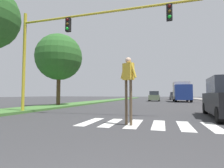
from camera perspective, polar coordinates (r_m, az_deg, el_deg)
The scene contains 9 objects.
ground_plane at distance 30.77m, azimuth 14.93°, elevation -5.41°, with size 140.00×140.00×0.00m, color #38383A.
crosswalk at distance 6.88m, azimuth 11.02°, elevation -12.61°, with size 4.95×2.20×0.01m.
median_strip at distance 30.22m, azimuth -1.90°, elevation -5.42°, with size 2.88×64.00×0.15m, color #477A38.
tree_mid at distance 17.86m, azimuth -16.77°, elevation 8.29°, with size 4.42×4.42×6.77m.
traffic_light_gantry at distance 10.67m, azimuth -13.83°, elevation 14.66°, with size 10.11×0.30×6.00m.
pedestrian_performer at distance 6.52m, azimuth 5.31°, elevation 1.44°, with size 0.69×0.45×2.49m.
sedan_midblock at distance 31.46m, azimuth 13.54°, elevation -3.94°, with size 1.82×4.23×1.71m.
sedan_distant at distance 41.81m, azimuth 19.43°, elevation -3.71°, with size 1.89×4.16×1.68m.
truck_box_delivery at distance 29.74m, azimuth 21.57°, elevation -2.20°, with size 2.40×6.20×3.10m.
Camera 1 is at (0.61, -0.74, 1.11)m, focal length 28.27 mm.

